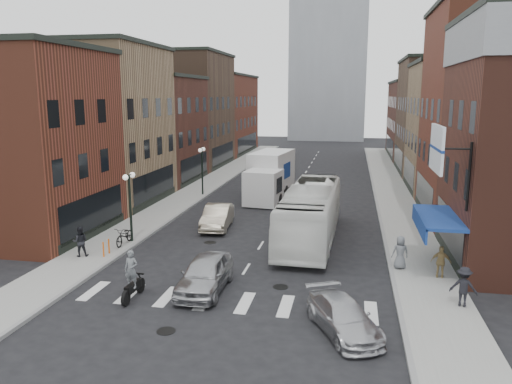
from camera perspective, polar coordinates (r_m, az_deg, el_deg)
ground at (r=24.01m, az=-1.63°, el=-9.59°), size 160.00×160.00×0.00m
sidewalk_left at (r=46.68m, az=-5.97°, el=0.65°), size 3.00×74.00×0.15m
sidewalk_right at (r=44.86m, az=15.30°, el=-0.11°), size 3.00×74.00×0.15m
curb_left at (r=46.29m, az=-4.19°, el=0.50°), size 0.20×74.00×0.16m
curb_right at (r=44.78m, az=13.38°, el=-0.13°), size 0.20×74.00×0.16m
crosswalk_stripes at (r=21.30m, az=-3.42°, el=-12.37°), size 12.00×2.20×0.01m
bldg_left_near at (r=33.20m, az=-26.10°, el=5.08°), size 10.30×9.20×11.30m
bldg_left_mid_a at (r=41.13m, az=-18.21°, el=7.30°), size 10.30×10.20×12.30m
bldg_left_mid_b at (r=50.16m, az=-12.59°, el=7.02°), size 10.30×10.20×10.30m
bldg_left_far_a at (r=60.33m, az=-8.47°, el=9.23°), size 10.30×12.20×13.30m
bldg_left_far_b at (r=73.71m, az=-4.82°, el=8.84°), size 10.30×16.20×11.30m
bldg_right_mid_a at (r=37.33m, az=26.84°, el=7.87°), size 10.30×10.20×14.30m
bldg_right_mid_b at (r=47.10m, az=23.42°, el=6.74°), size 10.30×10.20×11.30m
bldg_right_far_a at (r=57.85m, az=21.15°, el=8.04°), size 10.30×12.20×12.30m
bldg_right_far_b at (r=71.71m, az=19.16°, el=7.81°), size 10.30×16.20×10.30m
awning_blue at (r=25.43m, az=19.70°, el=-2.87°), size 1.80×5.00×0.78m
billboard_sign at (r=22.84m, az=20.17°, el=4.53°), size 1.52×3.00×3.70m
distant_tower at (r=101.40m, az=8.52°, el=20.34°), size 14.00×14.00×50.00m
streetlamp_near at (r=29.23m, az=-14.23°, el=-0.23°), size 0.32×1.22×4.11m
streetlamp_far at (r=42.14m, az=-6.19°, el=3.43°), size 0.32×1.22×4.11m
bike_rack at (r=27.54m, az=-16.75°, el=-6.12°), size 0.08×0.68×0.80m
box_truck at (r=41.14m, az=1.55°, el=1.83°), size 3.36×8.93×3.77m
motorcycle_rider at (r=21.72m, az=-13.99°, el=-9.37°), size 0.60×2.11×2.15m
transit_bus at (r=29.46m, az=6.27°, el=-2.40°), size 3.07×11.83×3.28m
sedan_left_near at (r=22.19m, az=-5.84°, el=-9.28°), size 1.85×4.55×1.54m
sedan_left_far at (r=32.20m, az=-4.44°, el=-2.84°), size 2.02×4.67×1.49m
curb_car at (r=18.78m, az=9.95°, el=-13.88°), size 3.32×4.45×1.20m
parked_bicycle at (r=29.16m, az=-14.79°, el=-4.83°), size 0.68×1.95×1.02m
ped_left_solo at (r=27.66m, az=-19.46°, el=-5.35°), size 0.89×0.72×1.60m
ped_right_a at (r=21.80m, az=22.64°, el=-9.95°), size 1.15×0.78×1.63m
ped_right_b at (r=24.65m, az=20.38°, el=-7.50°), size 0.95×0.58×1.52m
ped_right_c at (r=25.30m, az=16.15°, el=-6.65°), size 0.87×0.65×1.62m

